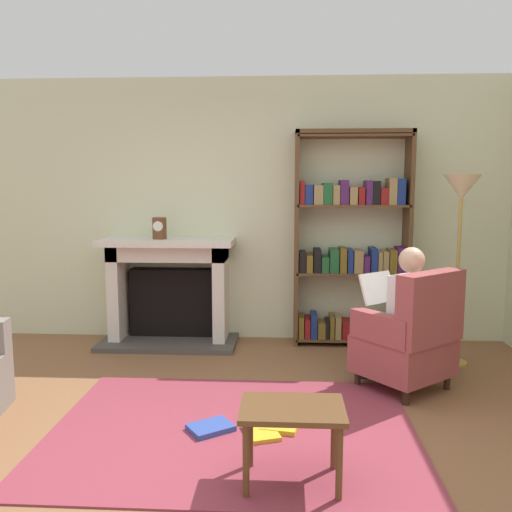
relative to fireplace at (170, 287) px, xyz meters
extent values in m
plane|color=brown|center=(0.85, -2.30, -0.57)|extent=(14.00, 14.00, 0.00)
cube|color=beige|center=(0.85, 0.25, 0.78)|extent=(5.60, 0.10, 2.70)
cube|color=#8D3342|center=(0.85, -2.00, -0.57)|extent=(2.40, 1.80, 0.01)
cube|color=#4C4742|center=(0.00, -0.12, -0.55)|extent=(1.38, 0.64, 0.05)
cube|color=black|center=(0.00, 0.10, -0.17)|extent=(0.86, 0.20, 0.70)
cube|color=silver|center=(-0.53, -0.02, -0.06)|extent=(0.12, 0.44, 1.02)
cube|color=silver|center=(0.53, -0.02, -0.06)|extent=(0.12, 0.44, 1.02)
cube|color=silver|center=(0.00, -0.02, 0.37)|extent=(1.18, 0.44, 0.16)
cube|color=silver|center=(0.00, -0.08, 0.48)|extent=(1.34, 0.56, 0.06)
cylinder|color=brown|center=(-0.07, -0.10, 0.61)|extent=(0.14, 0.14, 0.21)
cylinder|color=white|center=(-0.07, -0.16, 0.64)|extent=(0.10, 0.01, 0.10)
cube|color=brown|center=(1.29, 0.04, 0.50)|extent=(0.04, 0.32, 2.15)
cube|color=brown|center=(2.39, 0.04, 0.50)|extent=(0.04, 0.32, 2.15)
cube|color=brown|center=(1.84, 0.04, 1.55)|extent=(1.14, 0.32, 0.04)
cube|color=brown|center=(1.84, 0.04, -0.51)|extent=(1.10, 0.32, 0.02)
cube|color=brown|center=(1.35, 0.03, -0.39)|extent=(0.05, 0.26, 0.22)
cube|color=maroon|center=(1.41, 0.03, -0.40)|extent=(0.05, 0.26, 0.20)
cube|color=navy|center=(1.48, 0.03, -0.38)|extent=(0.06, 0.26, 0.24)
cube|color=brown|center=(1.55, 0.03, -0.42)|extent=(0.07, 0.26, 0.16)
cube|color=black|center=(1.61, 0.03, -0.41)|extent=(0.04, 0.26, 0.18)
cube|color=brown|center=(1.66, 0.03, -0.39)|extent=(0.04, 0.26, 0.23)
cube|color=#997F4C|center=(1.72, 0.03, -0.39)|extent=(0.06, 0.26, 0.22)
cube|color=maroon|center=(1.79, 0.03, -0.42)|extent=(0.07, 0.26, 0.17)
cube|color=maroon|center=(1.87, 0.03, -0.42)|extent=(0.07, 0.26, 0.17)
cube|color=brown|center=(1.94, 0.03, -0.38)|extent=(0.04, 0.26, 0.24)
cube|color=brown|center=(1.99, 0.03, -0.41)|extent=(0.05, 0.26, 0.19)
cube|color=#997F4C|center=(2.06, 0.03, -0.41)|extent=(0.08, 0.26, 0.18)
cube|color=#1E592D|center=(2.12, 0.03, -0.38)|extent=(0.04, 0.26, 0.24)
cube|color=brown|center=(2.20, 0.03, -0.40)|extent=(0.08, 0.26, 0.20)
cube|color=#997F4C|center=(2.28, 0.03, -0.40)|extent=(0.08, 0.26, 0.21)
cube|color=black|center=(2.35, 0.03, -0.37)|extent=(0.04, 0.26, 0.26)
cube|color=brown|center=(1.84, 0.04, 0.16)|extent=(1.10, 0.32, 0.02)
cube|color=black|center=(1.35, 0.03, 0.28)|extent=(0.07, 0.26, 0.20)
cube|color=brown|center=(1.42, 0.03, 0.26)|extent=(0.06, 0.26, 0.18)
cube|color=black|center=(1.50, 0.03, 0.29)|extent=(0.07, 0.26, 0.23)
cube|color=#1E592D|center=(1.58, 0.03, 0.25)|extent=(0.07, 0.26, 0.16)
cube|color=#1E592D|center=(1.67, 0.03, 0.29)|extent=(0.09, 0.26, 0.23)
cube|color=brown|center=(1.76, 0.03, 0.30)|extent=(0.07, 0.26, 0.24)
cube|color=navy|center=(1.83, 0.03, 0.29)|extent=(0.05, 0.26, 0.23)
cube|color=#997F4C|center=(1.91, 0.03, 0.29)|extent=(0.09, 0.26, 0.22)
cube|color=#4C1E59|center=(1.99, 0.03, 0.26)|extent=(0.06, 0.26, 0.17)
cube|color=navy|center=(2.06, 0.03, 0.30)|extent=(0.06, 0.26, 0.24)
cube|color=#997F4C|center=(2.12, 0.03, 0.28)|extent=(0.04, 0.26, 0.21)
cube|color=#997F4C|center=(2.17, 0.03, 0.28)|extent=(0.05, 0.26, 0.22)
cube|color=brown|center=(2.24, 0.03, 0.29)|extent=(0.07, 0.26, 0.23)
cube|color=#4C1E59|center=(2.33, 0.03, 0.30)|extent=(0.09, 0.26, 0.25)
cube|color=brown|center=(1.84, 0.04, 0.84)|extent=(1.10, 0.32, 0.02)
cube|color=maroon|center=(1.34, 0.03, 0.97)|extent=(0.05, 0.26, 0.23)
cube|color=navy|center=(1.41, 0.03, 0.95)|extent=(0.07, 0.26, 0.19)
cube|color=#997F4C|center=(1.50, 0.03, 0.94)|extent=(0.09, 0.26, 0.19)
cube|color=#1E592D|center=(1.59, 0.03, 0.95)|extent=(0.09, 0.26, 0.21)
cube|color=#997F4C|center=(1.67, 0.03, 0.94)|extent=(0.07, 0.26, 0.19)
cube|color=#4C1E59|center=(1.75, 0.03, 0.97)|extent=(0.08, 0.26, 0.24)
cube|color=#997F4C|center=(1.84, 0.03, 0.94)|extent=(0.07, 0.26, 0.17)
cube|color=maroon|center=(1.92, 0.03, 0.93)|extent=(0.06, 0.26, 0.17)
cube|color=#4C1E59|center=(1.99, 0.03, 0.97)|extent=(0.06, 0.26, 0.24)
cube|color=black|center=(2.06, 0.03, 0.96)|extent=(0.07, 0.26, 0.23)
cube|color=maroon|center=(2.14, 0.03, 0.93)|extent=(0.07, 0.26, 0.16)
cube|color=#997F4C|center=(2.22, 0.03, 0.98)|extent=(0.08, 0.26, 0.26)
cube|color=navy|center=(2.30, 0.03, 0.98)|extent=(0.08, 0.26, 0.25)
cube|color=brown|center=(1.84, 0.04, 1.51)|extent=(1.10, 0.32, 0.02)
cylinder|color=#331E14|center=(2.17, -0.80, -0.51)|extent=(0.05, 0.05, 0.12)
cylinder|color=#331E14|center=(1.78, -1.13, -0.51)|extent=(0.05, 0.05, 0.12)
cylinder|color=#331E14|center=(2.48, -1.17, -0.51)|extent=(0.05, 0.05, 0.12)
cylinder|color=#331E14|center=(2.08, -1.50, -0.51)|extent=(0.05, 0.05, 0.12)
cube|color=#984444|center=(2.13, -1.15, -0.30)|extent=(0.88, 0.87, 0.30)
cube|color=#984444|center=(2.28, -1.34, 0.12)|extent=(0.59, 0.53, 0.55)
cube|color=#984444|center=(2.34, -0.98, -0.04)|extent=(0.44, 0.49, 0.22)
cube|color=#984444|center=(1.92, -1.32, -0.04)|extent=(0.44, 0.49, 0.22)
cube|color=white|center=(2.16, -1.19, 0.10)|extent=(0.37, 0.36, 0.50)
sphere|color=#D8AD8C|center=(2.16, -1.19, 0.47)|extent=(0.20, 0.20, 0.20)
cube|color=#191E3F|center=(2.09, -0.98, -0.10)|extent=(0.35, 0.38, 0.12)
cube|color=#191E3F|center=(1.97, -1.09, -0.10)|extent=(0.35, 0.38, 0.12)
cylinder|color=#191E3F|center=(1.97, -0.84, -0.36)|extent=(0.10, 0.10, 0.42)
cylinder|color=#191E3F|center=(1.85, -0.94, -0.36)|extent=(0.10, 0.10, 0.42)
cube|color=white|center=(1.95, -0.94, 0.20)|extent=(0.35, 0.31, 0.25)
cube|color=brown|center=(1.23, -2.61, -0.15)|extent=(0.56, 0.39, 0.03)
cylinder|color=brown|center=(0.99, -2.77, -0.37)|extent=(0.04, 0.04, 0.41)
cylinder|color=brown|center=(1.47, -2.77, -0.37)|extent=(0.04, 0.04, 0.41)
cylinder|color=brown|center=(0.99, -2.46, -0.37)|extent=(0.04, 0.04, 0.41)
cylinder|color=brown|center=(1.47, -2.46, -0.37)|extent=(0.04, 0.04, 0.41)
cube|color=gold|center=(1.15, -1.98, -0.55)|extent=(0.27, 0.22, 0.03)
cube|color=#334CA5|center=(0.70, -2.02, -0.54)|extent=(0.34, 0.33, 0.04)
cube|color=gold|center=(1.04, -2.06, -0.55)|extent=(0.28, 0.32, 0.03)
cylinder|color=#B7933F|center=(2.71, -0.57, -0.56)|extent=(0.24, 0.24, 0.03)
cylinder|color=#B7933F|center=(2.71, -0.57, 0.19)|extent=(0.03, 0.03, 1.47)
cone|color=beige|center=(2.71, -0.57, 1.02)|extent=(0.32, 0.32, 0.22)
camera|label=1|loc=(1.19, -5.35, 1.04)|focal=37.60mm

